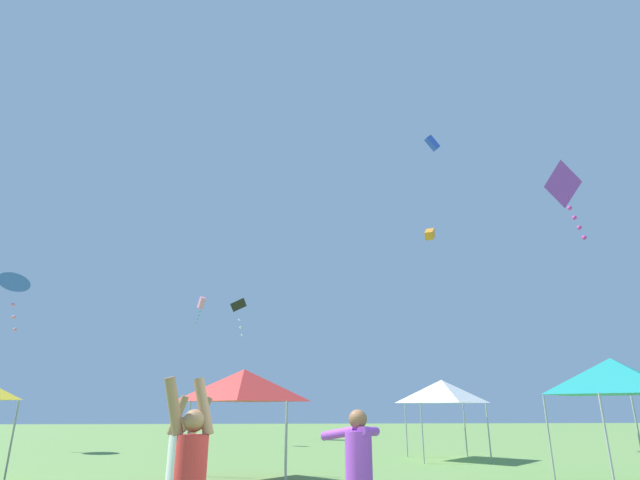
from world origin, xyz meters
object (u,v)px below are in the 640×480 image
(canopy_tent_teal, at_px, (613,376))
(kite_purple_diamond, at_px, (564,188))
(kite_blue_delta, at_px, (15,282))
(person_flyer_red, at_px, (189,475))
(person_companion_white, at_px, (179,462))
(person_watcher_purple, at_px, (358,468))
(kite_blue_box, at_px, (432,143))
(canopy_tent_red, at_px, (244,385))
(canopy_tent_white, at_px, (442,391))
(kite_pink_box, at_px, (201,304))
(kite_orange_box, at_px, (430,234))
(kite_black_diamond, at_px, (238,306))

(canopy_tent_teal, relative_size, kite_purple_diamond, 1.15)
(kite_purple_diamond, height_order, kite_blue_delta, kite_purple_diamond)
(person_flyer_red, relative_size, person_companion_white, 1.08)
(person_watcher_purple, distance_m, kite_blue_box, 31.29)
(canopy_tent_red, relative_size, canopy_tent_white, 0.99)
(person_watcher_purple, xyz_separation_m, kite_purple_diamond, (8.90, 8.44, 8.25))
(person_companion_white, bearing_deg, kite_blue_box, 61.94)
(person_flyer_red, bearing_deg, person_companion_white, 103.68)
(kite_blue_delta, height_order, kite_pink_box, kite_blue_delta)
(canopy_tent_teal, bearing_deg, kite_purple_diamond, 65.25)
(kite_orange_box, bearing_deg, kite_blue_delta, 179.57)
(canopy_tent_white, bearing_deg, canopy_tent_red, -143.47)
(canopy_tent_red, distance_m, kite_purple_diamond, 13.05)
(kite_orange_box, bearing_deg, canopy_tent_red, -129.58)
(kite_black_diamond, bearing_deg, kite_purple_diamond, -54.97)
(kite_orange_box, bearing_deg, person_flyer_red, -115.05)
(person_flyer_red, distance_m, kite_black_diamond, 29.23)
(person_companion_white, xyz_separation_m, canopy_tent_teal, (10.28, 4.55, 1.59))
(kite_blue_delta, bearing_deg, kite_black_diamond, 39.88)
(canopy_tent_red, bearing_deg, kite_blue_delta, 138.79)
(kite_pink_box, bearing_deg, canopy_tent_teal, -49.72)
(kite_blue_delta, bearing_deg, person_companion_white, -54.54)
(person_flyer_red, bearing_deg, kite_orange_box, 64.95)
(kite_blue_delta, bearing_deg, kite_purple_diamond, -22.85)
(person_companion_white, distance_m, canopy_tent_white, 13.95)
(person_flyer_red, relative_size, canopy_tent_teal, 0.71)
(canopy_tent_white, bearing_deg, kite_black_diamond, 123.22)
(kite_black_diamond, xyz_separation_m, kite_orange_box, (11.20, -8.97, 2.43))
(canopy_tent_red, distance_m, kite_black_diamond, 20.95)
(person_flyer_red, xyz_separation_m, person_companion_white, (-0.54, 2.20, -0.08))
(kite_purple_diamond, bearing_deg, person_companion_white, -148.01)
(person_watcher_purple, relative_size, kite_blue_box, 1.66)
(canopy_tent_white, relative_size, kite_black_diamond, 1.16)
(kite_blue_delta, bearing_deg, canopy_tent_red, -41.21)
(canopy_tent_teal, distance_m, canopy_tent_white, 7.37)
(kite_blue_box, bearing_deg, kite_pink_box, -174.42)
(canopy_tent_red, relative_size, kite_black_diamond, 1.16)
(kite_blue_box, bearing_deg, kite_blue_delta, -168.38)
(kite_blue_box, relative_size, kite_black_diamond, 0.44)
(kite_purple_diamond, relative_size, kite_black_diamond, 1.08)
(kite_black_diamond, distance_m, kite_orange_box, 14.55)
(kite_blue_box, bearing_deg, person_companion_white, -118.06)
(canopy_tent_red, xyz_separation_m, kite_pink_box, (-3.81, 14.57, 5.20))
(kite_pink_box, bearing_deg, person_flyer_red, -80.35)
(canopy_tent_white, relative_size, kite_orange_box, 2.36)
(kite_purple_diamond, bearing_deg, canopy_tent_red, -174.21)
(canopy_tent_red, height_order, kite_blue_delta, kite_blue_delta)
(person_companion_white, distance_m, kite_orange_box, 21.88)
(canopy_tent_white, height_order, kite_blue_delta, kite_blue_delta)
(canopy_tent_red, distance_m, kite_blue_delta, 17.73)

